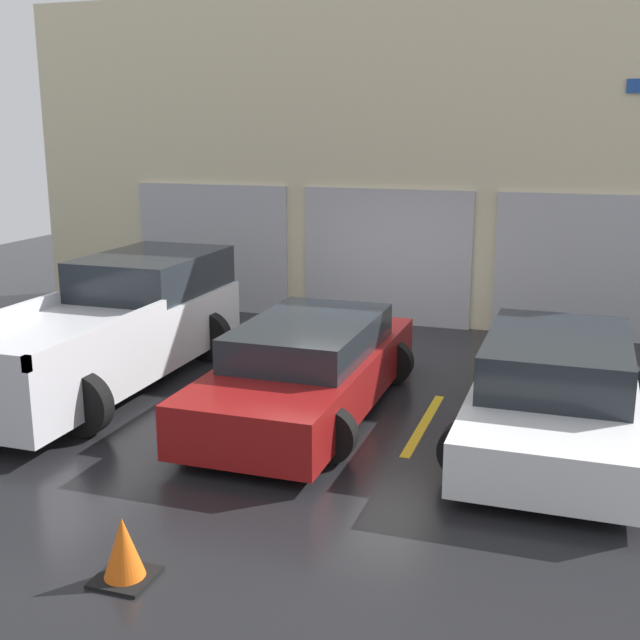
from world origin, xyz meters
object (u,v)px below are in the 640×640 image
sedan_white (555,392)px  traffic_cone (124,551)px  sedan_side (308,368)px  pickup_truck (113,327)px

sedan_white → traffic_cone: (-3.17, -4.27, -0.33)m
sedan_side → traffic_cone: 4.28m
pickup_truck → sedan_side: (3.07, -0.26, -0.23)m
sedan_white → traffic_cone: size_ratio=8.18×
sedan_side → traffic_cone: bearing=-91.3°
sedan_side → pickup_truck: bearing=175.1°
sedan_white → traffic_cone: bearing=-126.5°
pickup_truck → traffic_cone: pickup_truck is taller
traffic_cone → sedan_side: bearing=88.7°
pickup_truck → sedan_side: pickup_truck is taller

